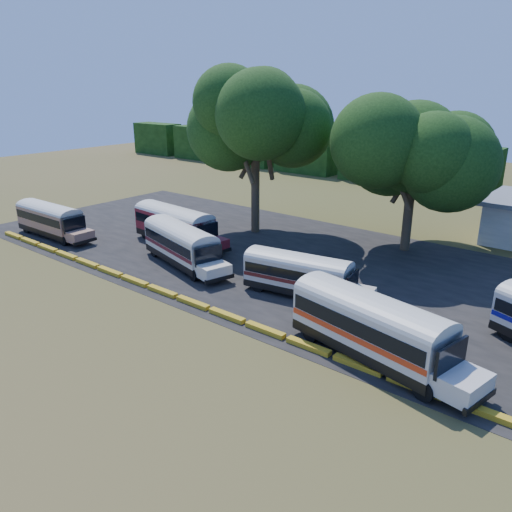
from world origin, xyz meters
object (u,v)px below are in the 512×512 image
Objects in this scene: bus_beige at (51,218)px; bus_white_red at (373,324)px; bus_cream_west at (182,242)px; tree_west at (255,113)px; bus_red at (176,223)px.

bus_white_red is at bearing -2.89° from bus_beige.
bus_cream_west is 0.68× the size of tree_west.
bus_cream_west is at bearing -82.77° from tree_west.
tree_west is (13.83, 13.28, 9.33)m from bus_beige.
tree_west is at bearing 43.03° from bus_beige.
bus_cream_west is at bearing -179.68° from bus_white_red.
bus_white_red is at bearing 3.62° from bus_cream_west.
bus_red is at bearing 157.70° from bus_cream_west.
tree_west is at bearing 73.10° from bus_red.
bus_beige is at bearing -136.16° from tree_west.
bus_cream_west is 18.59m from bus_white_red.
bus_red is at bearing 174.51° from bus_white_red.
bus_red reaches higher than bus_cream_west.
tree_west is at bearing 112.16° from bus_cream_west.
tree_west reaches higher than bus_red.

